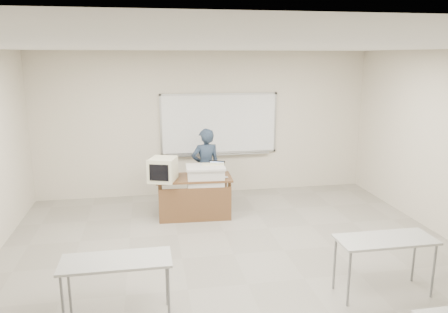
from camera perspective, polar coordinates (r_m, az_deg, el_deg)
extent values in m
cube|color=gray|center=(5.92, 3.10, -16.35)|extent=(7.00, 8.00, 0.01)
cube|color=white|center=(9.22, -0.62, 4.31)|extent=(2.40, 0.03, 1.20)
cube|color=#B7BABC|center=(9.14, -0.63, 8.15)|extent=(2.48, 0.04, 0.04)
cube|color=#B7BABC|center=(9.33, -0.61, 0.54)|extent=(2.48, 0.04, 0.04)
cube|color=#B7BABC|center=(9.09, -8.24, 4.06)|extent=(0.04, 0.04, 1.28)
cube|color=#B7BABC|center=(9.49, 6.69, 4.48)|extent=(0.04, 0.04, 1.28)
cube|color=#B7BABC|center=(9.29, -0.56, 0.24)|extent=(2.16, 0.07, 0.02)
cube|color=#AEAFA9|center=(5.03, -13.92, -13.10)|extent=(1.20, 0.50, 0.03)
cylinder|color=slate|center=(5.10, -20.31, -17.84)|extent=(0.03, 0.03, 0.70)
cylinder|color=slate|center=(5.01, -7.24, -17.62)|extent=(0.03, 0.03, 0.70)
cylinder|color=slate|center=(5.44, -19.58, -15.71)|extent=(0.03, 0.03, 0.70)
cylinder|color=slate|center=(5.36, -7.48, -15.46)|extent=(0.03, 0.03, 0.70)
cube|color=#AEAFA9|center=(5.75, 20.37, -10.14)|extent=(1.20, 0.50, 0.03)
cylinder|color=slate|center=(5.50, 16.01, -15.12)|extent=(0.03, 0.03, 0.70)
cylinder|color=slate|center=(6.04, 25.70, -13.32)|extent=(0.03, 0.03, 0.70)
cylinder|color=slate|center=(5.82, 14.25, -13.37)|extent=(0.03, 0.03, 0.70)
cylinder|color=slate|center=(6.33, 23.57, -11.87)|extent=(0.03, 0.03, 0.70)
cube|color=brown|center=(7.96, -3.94, -2.80)|extent=(1.35, 0.68, 0.04)
cube|color=brown|center=(7.78, -3.63, -6.37)|extent=(1.29, 0.03, 0.63)
cylinder|color=#422C19|center=(7.77, -8.22, -6.21)|extent=(0.06, 0.06, 0.71)
cylinder|color=#422C19|center=(7.90, 0.80, -5.75)|extent=(0.06, 0.06, 0.71)
cylinder|color=#422C19|center=(8.30, -8.37, -4.95)|extent=(0.06, 0.06, 0.71)
cylinder|color=#422C19|center=(8.42, 0.07, -4.55)|extent=(0.06, 0.06, 0.71)
cube|color=silver|center=(7.97, -2.40, -4.77)|extent=(0.65, 0.46, 0.93)
cube|color=silver|center=(7.83, -2.43, -1.41)|extent=(0.69, 0.50, 0.04)
cube|color=beige|center=(7.77, -7.92, -1.61)|extent=(0.42, 0.45, 0.40)
cube|color=beige|center=(7.53, -7.84, -2.07)|extent=(0.44, 0.04, 0.42)
cube|color=black|center=(7.51, -7.83, -2.11)|extent=(0.34, 0.01, 0.29)
cube|color=black|center=(8.10, -1.21, -2.28)|extent=(0.31, 0.22, 0.02)
cube|color=black|center=(8.09, -1.20, -2.21)|extent=(0.25, 0.13, 0.01)
cube|color=black|center=(8.20, -1.36, -1.27)|extent=(0.31, 0.07, 0.21)
cube|color=#83A3DD|center=(8.19, -1.35, -1.26)|extent=(0.26, 0.05, 0.16)
ellipsoid|color=#AAACB2|center=(7.84, 0.22, -2.73)|extent=(0.10, 0.07, 0.04)
cube|color=beige|center=(7.92, -1.44, -1.01)|extent=(0.42, 0.19, 0.02)
imported|color=black|center=(8.50, -2.40, -1.46)|extent=(0.61, 0.45, 1.55)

